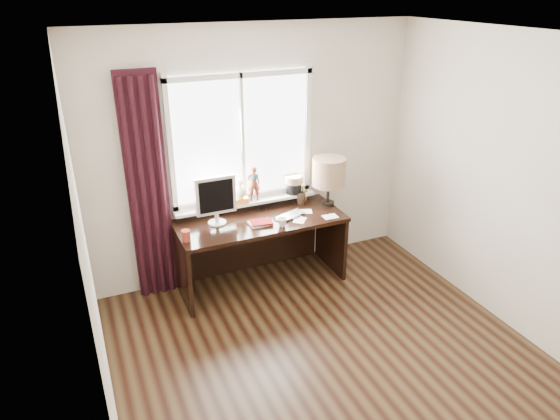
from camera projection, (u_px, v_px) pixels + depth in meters
name	position (u px, v px, depth m)	size (l,w,h in m)	color
floor	(348.00, 381.00, 4.02)	(3.50, 4.00, 0.00)	#432F1A
ceiling	(373.00, 43.00, 2.94)	(3.50, 4.00, 0.00)	white
wall_back	(255.00, 155.00, 5.15)	(3.50, 2.60, 0.00)	beige
wall_left	(95.00, 295.00, 2.84)	(4.00, 2.60, 0.00)	beige
wall_right	(540.00, 198.00, 4.12)	(4.00, 2.60, 0.00)	beige
laptop	(291.00, 215.00, 5.08)	(0.32, 0.21, 0.03)	silver
mug	(282.00, 222.00, 4.86)	(0.09, 0.09, 0.09)	white
red_cup	(186.00, 236.00, 4.58)	(0.08, 0.08, 0.11)	maroon
window	(245.00, 157.00, 5.05)	(1.52, 0.20, 1.40)	white
curtain	(148.00, 192.00, 4.73)	(0.38, 0.09, 2.25)	black
desk	(257.00, 236.00, 5.21)	(1.70, 0.70, 0.75)	black
monitor	(216.00, 198.00, 4.82)	(0.40, 0.18, 0.49)	beige
notebook_stack	(261.00, 223.00, 4.92)	(0.24, 0.18, 0.03)	beige
brush_holder	(301.00, 198.00, 5.36)	(0.09, 0.09, 0.25)	black
icon_frame	(303.00, 196.00, 5.41)	(0.10, 0.03, 0.13)	gold
table_lamp	(329.00, 172.00, 5.22)	(0.35, 0.35, 0.52)	black
loose_papers	(311.00, 216.00, 5.09)	(0.49, 0.35, 0.00)	white
desk_cables	(280.00, 214.00, 5.13)	(0.43, 0.45, 0.01)	black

